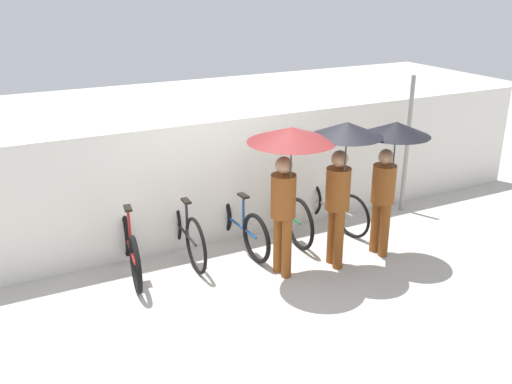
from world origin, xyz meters
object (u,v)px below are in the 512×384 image
pedestrian_trailing (391,155)px  parked_bicycle_4 (329,204)px  pedestrian_leading (289,159)px  parked_bicycle_1 (183,230)px  pedestrian_center (343,159)px  parked_bicycle_3 (283,210)px  parked_bicycle_2 (237,223)px  parked_bicycle_0 (129,245)px

pedestrian_trailing → parked_bicycle_4: bearing=-90.2°
pedestrian_leading → parked_bicycle_1: bearing=-57.8°
pedestrian_leading → pedestrian_center: bearing=165.4°
parked_bicycle_1 → parked_bicycle_3: bearing=-88.6°
parked_bicycle_2 → pedestrian_center: size_ratio=0.89×
parked_bicycle_4 → pedestrian_trailing: 1.65m
parked_bicycle_3 → pedestrian_center: bearing=-171.8°
parked_bicycle_4 → parked_bicycle_0: bearing=81.0°
parked_bicycle_0 → pedestrian_leading: bearing=-113.7°
parked_bicycle_1 → parked_bicycle_3: 1.58m
parked_bicycle_1 → parked_bicycle_3: (1.58, -0.01, -0.00)m
parked_bicycle_3 → parked_bicycle_4: (0.79, -0.05, -0.04)m
parked_bicycle_1 → pedestrian_leading: (0.98, -1.18, 1.22)m
pedestrian_center → pedestrian_trailing: pedestrian_center is taller
parked_bicycle_2 → parked_bicycle_4: size_ratio=1.07×
parked_bicycle_3 → pedestrian_center: (0.13, -1.26, 1.14)m
parked_bicycle_0 → pedestrian_trailing: size_ratio=0.92×
parked_bicycle_4 → pedestrian_center: (-0.66, -1.21, 1.18)m
parked_bicycle_4 → parked_bicycle_2: bearing=80.3°
pedestrian_center → parked_bicycle_1: bearing=-31.3°
parked_bicycle_1 → pedestrian_leading: size_ratio=0.89×
parked_bicycle_3 → pedestrian_trailing: pedestrian_trailing is taller
parked_bicycle_0 → parked_bicycle_3: parked_bicycle_3 is taller
parked_bicycle_2 → parked_bicycle_3: bearing=-89.2°
parked_bicycle_3 → pedestrian_trailing: (0.90, -1.25, 1.08)m
pedestrian_center → pedestrian_trailing: size_ratio=1.04×
pedestrian_leading → pedestrian_center: pedestrian_center is taller
parked_bicycle_2 → parked_bicycle_3: 0.79m
parked_bicycle_0 → parked_bicycle_2: bearing=-80.9°
parked_bicycle_0 → pedestrian_center: pedestrian_center is taller
parked_bicycle_2 → parked_bicycle_3: parked_bicycle_2 is taller
pedestrian_leading → pedestrian_center: 0.74m
parked_bicycle_2 → pedestrian_trailing: size_ratio=0.93×
parked_bicycle_4 → pedestrian_center: size_ratio=0.83×
parked_bicycle_4 → pedestrian_leading: (-1.39, -1.12, 1.26)m
parked_bicycle_2 → pedestrian_trailing: (1.69, -1.20, 1.11)m
parked_bicycle_2 → pedestrian_center: bearing=-145.7°
parked_bicycle_2 → parked_bicycle_3: (0.79, 0.05, 0.03)m
parked_bicycle_0 → parked_bicycle_2: 1.58m
parked_bicycle_1 → parked_bicycle_2: (0.79, -0.07, -0.03)m
parked_bicycle_0 → pedestrian_leading: pedestrian_leading is taller
pedestrian_trailing → pedestrian_center: bearing=-5.3°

